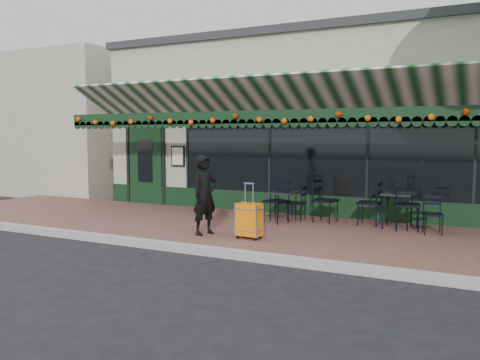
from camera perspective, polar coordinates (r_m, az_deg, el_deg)
The scene contains 15 objects.
ground at distance 8.75m, azimuth -1.29°, elevation -8.60°, with size 80.00×80.00×0.00m, color black.
sidewalk at distance 10.49m, azimuth 3.95°, elevation -5.89°, with size 18.00×4.00×0.15m, color brown.
curb at distance 8.66m, azimuth -1.55°, elevation -8.23°, with size 18.00×0.16×0.15m, color #9E9E99.
restaurant_building at distance 15.83m, azimuth 12.42°, elevation 5.69°, with size 12.00×9.60×4.50m.
neighbor_building_left at distance 23.03m, azimuth -20.68°, elevation 5.57°, with size 12.00×8.00×4.80m, color #BBB5A4.
woman at distance 9.79m, azimuth -3.97°, elevation -1.69°, with size 0.56×0.37×1.53m, color black.
suitcase at distance 9.41m, azimuth 1.02°, elevation -4.54°, with size 0.47×0.28×1.03m.
cafe_table_a at distance 10.93m, azimuth 17.28°, elevation -1.80°, with size 0.59×0.59×0.73m.
cafe_table_b at distance 11.42m, azimuth 4.88°, elevation -1.66°, with size 0.52×0.52×0.65m.
chair_a_left at distance 11.14m, azimuth 14.32°, elevation -2.55°, with size 0.47×0.47×0.94m, color black, non-canonical shape.
chair_a_right at distance 10.78m, azimuth 18.29°, elevation -2.74°, with size 0.50×0.50×1.00m, color black, non-canonical shape.
chair_a_front at distance 10.52m, azimuth 20.83°, elevation -3.68°, with size 0.38×0.38×0.76m, color black, non-canonical shape.
chair_b_left at distance 11.50m, azimuth 6.36°, elevation -2.62°, with size 0.39×0.39×0.77m, color black, non-canonical shape.
chair_b_right at distance 11.30m, azimuth 9.58°, elevation -2.31°, with size 0.48×0.48×0.96m, color black, non-canonical shape.
chair_b_front at distance 11.12m, azimuth 4.09°, elevation -2.45°, with size 0.46×0.46×0.93m, color black, non-canonical shape.
Camera 1 is at (4.06, -7.47, 2.07)m, focal length 38.00 mm.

